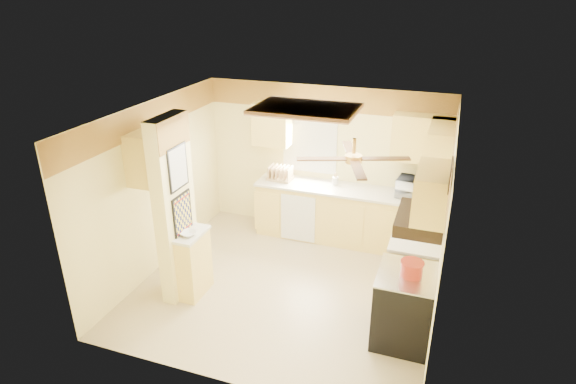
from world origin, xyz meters
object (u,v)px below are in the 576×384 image
at_px(stove, 403,306).
at_px(dutch_oven, 412,269).
at_px(microwave, 415,188).
at_px(kettle, 416,227).
at_px(bowl, 188,234).

relative_size(stove, dutch_oven, 3.43).
bearing_deg(microwave, kettle, 103.76).
bearing_deg(stove, microwave, 93.78).
bearing_deg(dutch_oven, microwave, 94.86).
distance_m(microwave, bowl, 3.48).
height_order(stove, bowl, bowl).
relative_size(microwave, bowl, 2.59).
height_order(dutch_oven, kettle, kettle).
bearing_deg(bowl, stove, 1.42).
height_order(microwave, kettle, microwave).
distance_m(stove, microwave, 2.26).
bearing_deg(dutch_oven, stove, 150.65).
distance_m(stove, kettle, 1.09).
bearing_deg(microwave, stove, 101.43).
distance_m(microwave, dutch_oven, 2.20).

